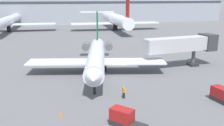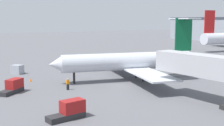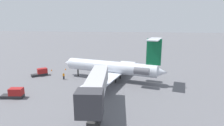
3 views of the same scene
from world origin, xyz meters
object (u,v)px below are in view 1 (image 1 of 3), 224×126
(baggage_tug_trailing, at_px, (125,119))
(parked_airliner_west_mid, at_px, (115,19))
(baggage_tug_lead, at_px, (223,96))
(parked_airliner_west_end, at_px, (8,21))
(jet_bridge, at_px, (185,44))
(ground_crew_marshaller, at_px, (124,92))
(regional_jet, at_px, (96,55))
(traffic_cone_mid, at_px, (61,114))

(baggage_tug_trailing, height_order, parked_airliner_west_mid, parked_airliner_west_mid)
(baggage_tug_lead, xyz_separation_m, parked_airliner_west_end, (-35.07, 81.41, 3.26))
(jet_bridge, xyz_separation_m, ground_crew_marshaller, (-16.28, -11.90, -3.62))
(ground_crew_marshaller, bearing_deg, jet_bridge, 36.16)
(parked_airliner_west_end, bearing_deg, parked_airliner_west_mid, -8.49)
(regional_jet, relative_size, jet_bridge, 1.71)
(baggage_tug_lead, height_order, parked_airliner_west_mid, parked_airliner_west_mid)
(regional_jet, distance_m, baggage_tug_lead, 21.47)
(parked_airliner_west_mid, bearing_deg, parked_airliner_west_end, 171.51)
(jet_bridge, height_order, parked_airliner_west_mid, parked_airliner_west_mid)
(baggage_tug_lead, bearing_deg, jet_bridge, 75.25)
(baggage_tug_trailing, xyz_separation_m, traffic_cone_mid, (-6.33, 4.16, -0.56))
(jet_bridge, bearing_deg, parked_airliner_west_mid, 87.04)
(regional_jet, bearing_deg, parked_airliner_west_end, 108.83)
(jet_bridge, height_order, ground_crew_marshaller, jet_bridge)
(ground_crew_marshaller, xyz_separation_m, parked_airliner_west_end, (-23.15, 76.74, 3.24))
(baggage_tug_trailing, height_order, parked_airliner_west_end, parked_airliner_west_end)
(ground_crew_marshaller, relative_size, parked_airliner_west_mid, 0.04)
(baggage_tug_trailing, xyz_separation_m, parked_airliner_west_end, (-20.90, 83.94, 3.26))
(regional_jet, bearing_deg, traffic_cone_mid, -116.03)
(parked_airliner_west_mid, bearing_deg, traffic_cone_mid, -110.79)
(regional_jet, xyz_separation_m, baggage_tug_lead, (13.05, -16.87, -2.45))
(ground_crew_marshaller, relative_size, parked_airliner_west_end, 0.04)
(baggage_tug_lead, relative_size, parked_airliner_west_end, 0.10)
(regional_jet, distance_m, traffic_cone_mid, 17.22)
(ground_crew_marshaller, relative_size, baggage_tug_trailing, 0.43)
(parked_airliner_west_mid, bearing_deg, jet_bridge, -92.96)
(baggage_tug_trailing, relative_size, parked_airliner_west_mid, 0.09)
(jet_bridge, relative_size, ground_crew_marshaller, 9.09)
(regional_jet, xyz_separation_m, traffic_cone_mid, (-7.44, -15.24, -3.01))
(jet_bridge, xyz_separation_m, traffic_cone_mid, (-24.86, -14.93, -4.21))
(regional_jet, bearing_deg, parked_airliner_west_mid, 70.65)
(regional_jet, distance_m, jet_bridge, 17.46)
(baggage_tug_lead, xyz_separation_m, parked_airliner_west_mid, (7.39, 75.07, 3.60))
(ground_crew_marshaller, height_order, parked_airliner_west_mid, parked_airliner_west_mid)
(regional_jet, distance_m, ground_crew_marshaller, 12.49)
(regional_jet, xyz_separation_m, baggage_tug_trailing, (-1.12, -19.40, -2.45))
(baggage_tug_trailing, bearing_deg, parked_airliner_west_mid, 74.48)
(traffic_cone_mid, bearing_deg, parked_airliner_west_end, 100.35)
(parked_airliner_west_mid, bearing_deg, baggage_tug_trailing, -105.52)
(parked_airliner_west_end, bearing_deg, jet_bridge, -58.70)
(parked_airliner_west_mid, bearing_deg, ground_crew_marshaller, -105.33)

